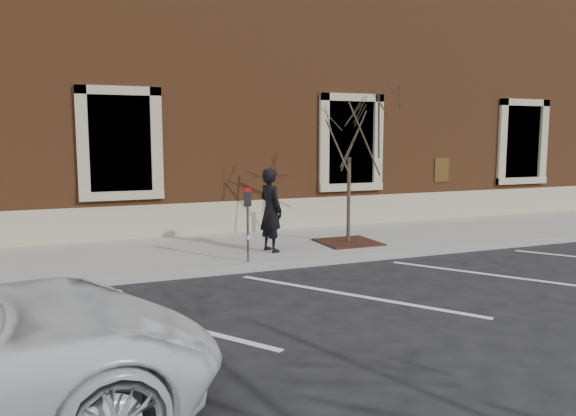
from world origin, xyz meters
name	(u,v)px	position (x,y,z in m)	size (l,w,h in m)	color
ground	(299,267)	(0.00, 0.00, 0.00)	(120.00, 120.00, 0.00)	#28282B
sidewalk_near	(269,247)	(0.00, 1.75, 0.07)	(40.00, 3.50, 0.15)	#9F9B95
curb_near	(300,263)	(0.00, -0.05, 0.07)	(40.00, 0.12, 0.15)	#9E9E99
parking_stripes	(353,295)	(0.00, -2.20, 0.00)	(28.00, 4.40, 0.01)	silver
building_civic	(204,91)	(0.00, 7.74, 4.00)	(40.00, 8.62, 8.00)	brown
man	(271,210)	(-0.25, 0.94, 1.03)	(0.64, 0.42, 1.75)	black
parking_meter	(248,211)	(-1.02, 0.15, 1.14)	(0.13, 0.10, 1.43)	#595B60
tree_grate	(348,242)	(1.71, 1.17, 0.17)	(1.27, 1.27, 0.03)	#402114
sapling	(350,134)	(1.71, 1.17, 2.62)	(2.12, 2.12, 3.54)	#4D3E2F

